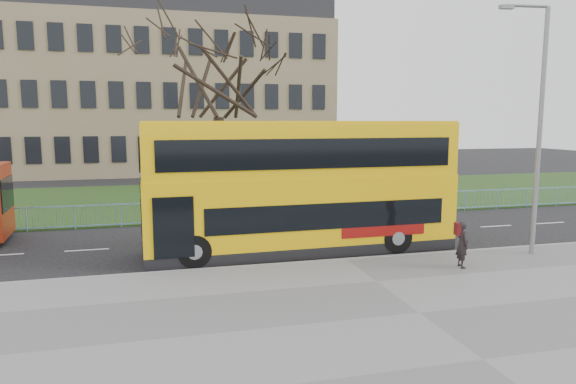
% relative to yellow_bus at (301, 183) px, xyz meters
% --- Properties ---
extents(ground, '(120.00, 120.00, 0.00)m').
position_rel_yellow_bus_xyz_m(ground, '(1.08, -0.39, -2.59)').
color(ground, black).
rests_on(ground, ground).
extents(pavement, '(80.00, 10.50, 0.12)m').
position_rel_yellow_bus_xyz_m(pavement, '(1.08, -7.14, -2.53)').
color(pavement, slate).
rests_on(pavement, ground).
extents(kerb, '(80.00, 0.20, 0.14)m').
position_rel_yellow_bus_xyz_m(kerb, '(1.08, -1.94, -2.52)').
color(kerb, gray).
rests_on(kerb, ground).
extents(grass_verge, '(80.00, 15.40, 0.08)m').
position_rel_yellow_bus_xyz_m(grass_verge, '(1.08, 13.91, -2.55)').
color(grass_verge, '#1D3C16').
rests_on(grass_verge, ground).
extents(guard_railing, '(40.00, 0.12, 1.10)m').
position_rel_yellow_bus_xyz_m(guard_railing, '(1.08, 6.21, -2.04)').
color(guard_railing, '#75AAD1').
rests_on(guard_railing, ground).
extents(bare_tree, '(8.35, 8.35, 11.92)m').
position_rel_yellow_bus_xyz_m(bare_tree, '(-1.92, 9.61, 3.45)').
color(bare_tree, black).
rests_on(bare_tree, grass_verge).
extents(civic_building, '(30.00, 15.00, 14.00)m').
position_rel_yellow_bus_xyz_m(civic_building, '(-3.92, 34.61, 4.41)').
color(civic_building, '#8B7A58').
rests_on(civic_building, ground).
extents(yellow_bus, '(11.59, 2.97, 4.83)m').
position_rel_yellow_bus_xyz_m(yellow_bus, '(0.00, 0.00, 0.00)').
color(yellow_bus, yellow).
rests_on(yellow_bus, ground).
extents(pedestrian, '(0.43, 0.60, 1.54)m').
position_rel_yellow_bus_xyz_m(pedestrian, '(4.41, -3.82, -1.70)').
color(pedestrian, black).
rests_on(pedestrian, pavement).
extents(street_lamp, '(1.84, 0.39, 8.69)m').
position_rel_yellow_bus_xyz_m(street_lamp, '(7.80, -2.86, 2.29)').
color(street_lamp, gray).
rests_on(street_lamp, pavement).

